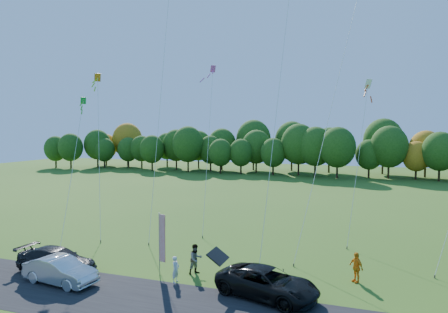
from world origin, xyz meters
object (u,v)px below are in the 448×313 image
(black_suv, at_px, (267,283))
(person_east, at_px, (356,267))
(silver_sedan, at_px, (60,270))
(feather_flag, at_px, (162,238))

(black_suv, bearing_deg, person_east, -33.59)
(silver_sedan, relative_size, person_east, 2.60)
(feather_flag, bearing_deg, silver_sedan, -148.90)
(feather_flag, bearing_deg, black_suv, -7.67)
(person_east, bearing_deg, black_suv, -92.96)
(silver_sedan, bearing_deg, feather_flag, -52.58)
(person_east, bearing_deg, silver_sedan, -113.38)
(person_east, bearing_deg, feather_flag, -119.02)
(silver_sedan, bearing_deg, black_suv, -73.59)
(black_suv, height_order, silver_sedan, black_suv)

